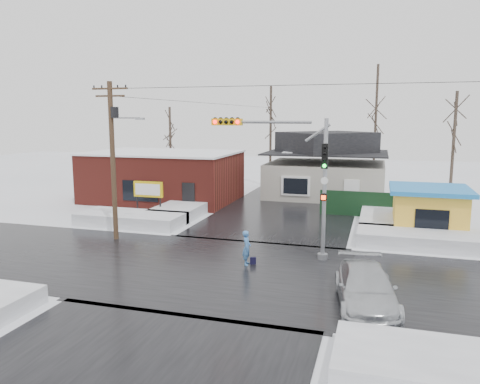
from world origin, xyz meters
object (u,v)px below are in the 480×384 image
(traffic_signal, at_px, (293,168))
(kiosk, at_px, (429,210))
(pedestrian, at_px, (247,248))
(car, at_px, (366,289))
(marquee_sign, at_px, (148,190))
(utility_pole, at_px, (114,152))

(traffic_signal, height_order, kiosk, traffic_signal)
(pedestrian, bearing_deg, car, -131.31)
(marquee_sign, height_order, kiosk, kiosk)
(kiosk, bearing_deg, pedestrian, -135.01)
(marquee_sign, height_order, car, marquee_sign)
(utility_pole, distance_m, pedestrian, 9.84)
(car, bearing_deg, kiosk, 67.13)
(marquee_sign, distance_m, pedestrian, 12.80)
(traffic_signal, relative_size, utility_pole, 0.78)
(traffic_signal, bearing_deg, utility_pole, 177.05)
(utility_pole, xyz_separation_m, kiosk, (17.43, 6.49, -3.65))
(traffic_signal, height_order, car, traffic_signal)
(utility_pole, height_order, car, utility_pole)
(marquee_sign, distance_m, car, 19.47)
(marquee_sign, bearing_deg, car, -38.32)
(car, bearing_deg, marquee_sign, 133.33)
(marquee_sign, xyz_separation_m, pedestrian, (9.60, -8.40, -1.09))
(pedestrian, height_order, car, pedestrian)
(traffic_signal, relative_size, kiosk, 1.52)
(utility_pole, height_order, pedestrian, utility_pole)
(traffic_signal, xyz_separation_m, kiosk, (7.07, 7.03, -3.08))
(traffic_signal, relative_size, marquee_sign, 2.75)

